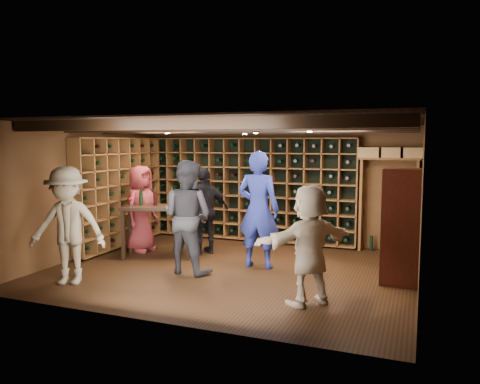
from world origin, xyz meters
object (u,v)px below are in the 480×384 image
at_px(guest_woman_black, 205,211).
at_px(tasting_table, 158,212).
at_px(man_blue_shirt, 258,210).
at_px(guest_red_floral, 141,208).
at_px(display_cabinet, 400,229).
at_px(guest_khaki, 68,226).
at_px(man_grey_suit, 187,217).
at_px(guest_beige, 310,245).

distance_m(guest_woman_black, tasting_table, 0.91).
relative_size(man_blue_shirt, guest_red_floral, 1.18).
distance_m(display_cabinet, guest_red_floral, 4.94).
xyz_separation_m(guest_woman_black, tasting_table, (-0.73, -0.55, 0.01)).
bearing_deg(display_cabinet, man_blue_shirt, 176.92).
bearing_deg(display_cabinet, guest_khaki, -159.02).
xyz_separation_m(man_blue_shirt, man_grey_suit, (-1.00, -0.73, -0.07)).
bearing_deg(man_blue_shirt, guest_khaki, 38.81).
relative_size(guest_khaki, guest_beige, 1.11).
height_order(display_cabinet, tasting_table, display_cabinet).
bearing_deg(tasting_table, man_blue_shirt, -20.19).
relative_size(man_grey_suit, guest_beige, 1.15).
distance_m(guest_red_floral, guest_beige, 4.25).
height_order(man_blue_shirt, guest_beige, man_blue_shirt).
bearing_deg(guest_woman_black, display_cabinet, 119.18).
relative_size(guest_khaki, tasting_table, 1.26).
xyz_separation_m(man_grey_suit, guest_woman_black, (-0.28, 1.28, -0.09)).
height_order(display_cabinet, man_grey_suit, man_grey_suit).
xyz_separation_m(guest_red_floral, guest_woman_black, (1.30, 0.24, -0.01)).
xyz_separation_m(man_grey_suit, guest_red_floral, (-1.58, 1.04, -0.08)).
relative_size(display_cabinet, guest_beige, 1.07).
xyz_separation_m(guest_red_floral, guest_beige, (3.83, -1.84, -0.04)).
bearing_deg(tasting_table, man_grey_suit, -55.91).
bearing_deg(guest_woman_black, man_grey_suit, 52.23).
xyz_separation_m(display_cabinet, guest_red_floral, (-4.92, 0.44, 0.00)).
height_order(guest_woman_black, guest_khaki, guest_khaki).
bearing_deg(guest_khaki, guest_red_floral, 74.91).
distance_m(man_grey_suit, tasting_table, 1.25).
xyz_separation_m(guest_woman_black, guest_beige, (2.53, -2.08, -0.03)).
bearing_deg(guest_red_floral, guest_woman_black, -76.42).
relative_size(guest_red_floral, guest_woman_black, 1.01).
height_order(man_grey_suit, tasting_table, man_grey_suit).
bearing_deg(man_grey_suit, man_blue_shirt, -136.71).
distance_m(guest_red_floral, tasting_table, 0.65).
distance_m(man_grey_suit, guest_beige, 2.39).
bearing_deg(guest_red_floral, tasting_table, -115.25).
xyz_separation_m(guest_khaki, tasting_table, (0.40, 1.95, -0.05)).
height_order(guest_red_floral, tasting_table, guest_red_floral).
height_order(display_cabinet, guest_khaki, guest_khaki).
height_order(guest_red_floral, guest_woman_black, guest_red_floral).
relative_size(guest_red_floral, guest_beige, 1.05).
bearing_deg(guest_khaki, guest_woman_black, 46.35).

